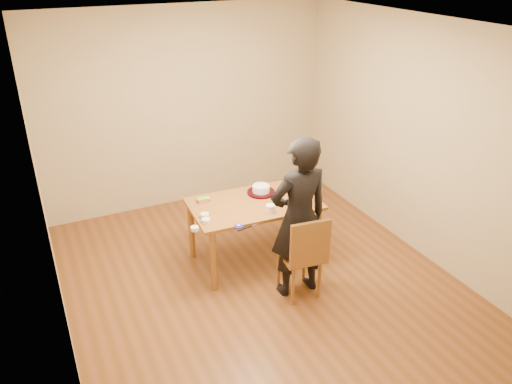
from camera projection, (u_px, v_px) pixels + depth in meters
name	position (u px, v px, depth m)	size (l,w,h in m)	color
room_shell	(245.00, 157.00, 5.21)	(4.00, 4.50, 2.70)	brown
dining_table	(254.00, 204.00, 5.59)	(1.42, 0.84, 0.04)	brown
dining_chair	(299.00, 256.00, 5.15)	(0.37, 0.37, 0.04)	brown
cake_plate	(261.00, 192.00, 5.79)	(0.32, 0.32, 0.02)	red
cake	(261.00, 189.00, 5.77)	(0.20, 0.20, 0.06)	white
frosting_dome	(261.00, 185.00, 5.75)	(0.20, 0.20, 0.03)	white
frosting_tub	(270.00, 209.00, 5.36)	(0.10, 0.10, 0.09)	white
frosting_lid	(239.00, 226.00, 5.11)	(0.09, 0.09, 0.01)	#1A20AA
frosting_dollop	(239.00, 225.00, 5.10)	(0.04, 0.04, 0.02)	white
ramekin_green	(206.00, 221.00, 5.17)	(0.09, 0.09, 0.04)	white
ramekin_yellow	(205.00, 215.00, 5.27)	(0.09, 0.09, 0.04)	white
ramekin_multi	(195.00, 229.00, 5.03)	(0.08, 0.08, 0.04)	white
candy_box_pink	(204.00, 201.00, 5.60)	(0.14, 0.07, 0.02)	#E73698
candy_box_green	(203.00, 199.00, 5.59)	(0.14, 0.07, 0.02)	green
spatula	(245.00, 228.00, 5.07)	(0.18, 0.02, 0.01)	black
person	(299.00, 218.00, 5.00)	(0.64, 0.42, 1.75)	black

